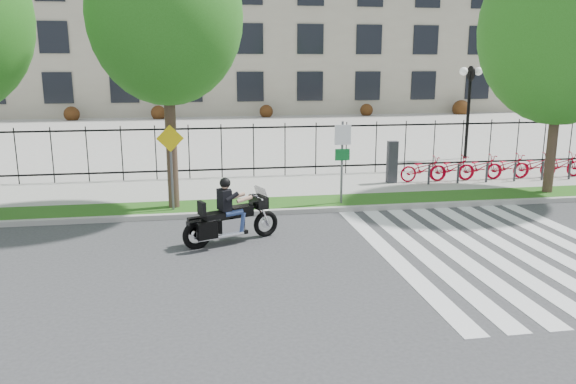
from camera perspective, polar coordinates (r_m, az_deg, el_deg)
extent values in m
plane|color=#343437|center=(12.62, 1.04, -7.13)|extent=(120.00, 120.00, 0.00)
cube|color=#A3A19A|center=(16.46, -1.58, -2.06)|extent=(60.00, 0.20, 0.15)
cube|color=#215715|center=(17.28, -1.97, -1.34)|extent=(60.00, 1.50, 0.15)
cube|color=gray|center=(19.69, -2.93, 0.42)|extent=(60.00, 3.50, 0.15)
cube|color=gray|center=(36.97, -6.11, 6.18)|extent=(80.00, 34.00, 0.10)
cube|color=gray|center=(56.98, -7.69, 18.50)|extent=(60.00, 20.00, 20.00)
cylinder|color=black|center=(26.71, 17.81, 7.30)|extent=(0.14, 0.14, 4.00)
cylinder|color=black|center=(26.61, 18.09, 11.36)|extent=(0.06, 0.70, 0.70)
sphere|color=white|center=(26.45, 17.42, 11.62)|extent=(0.36, 0.36, 0.36)
sphere|color=white|center=(26.77, 18.78, 11.54)|extent=(0.36, 0.36, 0.36)
cylinder|color=#38281E|center=(16.75, -11.79, 5.50)|extent=(0.32, 0.32, 4.19)
ellipsoid|color=#225E15|center=(16.67, -12.35, 17.14)|extent=(4.33, 4.33, 4.98)
cylinder|color=#38281E|center=(20.38, 25.30, 5.08)|extent=(0.32, 0.32, 3.67)
ellipsoid|color=#225E15|center=(20.27, 26.25, 14.64)|extent=(5.23, 5.23, 6.02)
cube|color=#2D2D33|center=(20.38, 10.53, 3.01)|extent=(0.35, 0.25, 1.50)
imported|color=#AC0016|center=(20.87, 13.60, 2.28)|extent=(1.74, 0.61, 0.91)
cylinder|color=#2D2D33|center=(20.44, 14.13, 1.72)|extent=(0.08, 0.08, 0.70)
imported|color=#AC0016|center=(21.32, 16.32, 2.34)|extent=(1.74, 0.61, 0.91)
cylinder|color=#2D2D33|center=(20.90, 16.89, 1.80)|extent=(0.08, 0.08, 0.70)
imported|color=#AC0016|center=(21.82, 18.93, 2.39)|extent=(1.74, 0.61, 0.91)
cylinder|color=#2D2D33|center=(21.41, 19.54, 1.86)|extent=(0.08, 0.08, 0.70)
imported|color=#AC0016|center=(22.36, 21.42, 2.44)|extent=(1.74, 0.61, 0.91)
cylinder|color=#2D2D33|center=(21.96, 22.05, 1.92)|extent=(0.08, 0.08, 0.70)
imported|color=#AC0016|center=(22.94, 23.78, 2.48)|extent=(1.74, 0.61, 0.91)
cylinder|color=#2D2D33|center=(22.55, 24.44, 1.97)|extent=(0.08, 0.08, 0.70)
imported|color=#AC0016|center=(23.56, 26.02, 2.51)|extent=(1.74, 0.61, 0.91)
cylinder|color=#2D2D33|center=(23.18, 26.70, 2.02)|extent=(0.08, 0.08, 0.70)
cylinder|color=#59595B|center=(17.09, 5.49, 2.99)|extent=(0.07, 0.07, 2.50)
cube|color=white|center=(16.92, 5.59, 5.80)|extent=(0.50, 0.03, 0.60)
cube|color=#0C6626|center=(17.01, 5.55, 3.80)|extent=(0.45, 0.03, 0.35)
cylinder|color=#59595B|center=(16.54, -11.74, 2.27)|extent=(0.07, 0.07, 2.40)
cube|color=yellow|center=(16.36, -11.89, 5.34)|extent=(0.78, 0.03, 0.78)
torus|color=black|center=(14.35, -2.28, -3.24)|extent=(0.68, 0.37, 0.68)
torus|color=black|center=(13.59, -9.25, -4.33)|extent=(0.73, 0.40, 0.72)
cube|color=black|center=(14.11, -3.00, -1.00)|extent=(0.48, 0.61, 0.30)
cube|color=#26262B|center=(14.09, -2.77, -0.07)|extent=(0.32, 0.51, 0.30)
cube|color=silver|center=(13.89, -5.86, -3.38)|extent=(0.67, 0.53, 0.40)
cube|color=black|center=(13.93, -4.79, -1.92)|extent=(0.63, 0.51, 0.26)
cube|color=black|center=(13.67, -7.20, -2.35)|extent=(0.77, 0.58, 0.14)
cube|color=black|center=(13.47, -8.76, -1.67)|extent=(0.22, 0.35, 0.34)
cube|color=black|center=(13.33, -8.20, -3.92)|extent=(0.52, 0.33, 0.40)
cube|color=black|center=(13.86, -9.16, -3.30)|extent=(0.52, 0.33, 0.40)
cube|color=black|center=(13.66, -6.48, -0.80)|extent=(0.37, 0.45, 0.51)
sphere|color=tan|center=(13.59, -6.41, 0.75)|extent=(0.23, 0.23, 0.23)
sphere|color=black|center=(13.58, -6.41, 0.92)|extent=(0.27, 0.27, 0.27)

